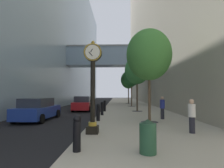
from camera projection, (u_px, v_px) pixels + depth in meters
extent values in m
plane|color=black|center=(107.00, 106.00, 29.30)|extent=(110.00, 110.00, 0.00)
cube|color=#ADA593|center=(128.00, 104.00, 32.20)|extent=(7.16, 80.00, 0.14)
cube|color=#849EB2|center=(47.00, 23.00, 33.36)|extent=(9.00, 80.00, 29.56)
cube|color=#758EA8|center=(109.00, 57.00, 31.14)|extent=(14.32, 3.20, 3.02)
cube|color=gray|center=(109.00, 48.00, 31.23)|extent=(14.32, 3.40, 0.24)
cube|color=black|center=(93.00, 130.00, 8.48)|extent=(0.55, 0.55, 0.35)
cylinder|color=gold|center=(93.00, 124.00, 8.49)|extent=(0.39, 0.38, 0.18)
cylinder|color=black|center=(93.00, 91.00, 8.57)|extent=(0.22, 0.22, 2.82)
cylinder|color=black|center=(93.00, 53.00, 8.66)|extent=(0.84, 0.28, 0.84)
torus|color=gold|center=(93.00, 52.00, 8.51)|extent=(0.82, 0.05, 0.82)
cylinder|color=silver|center=(93.00, 52.00, 8.51)|extent=(0.69, 0.01, 0.69)
cylinder|color=silver|center=(93.00, 53.00, 8.81)|extent=(0.69, 0.01, 0.69)
sphere|color=gold|center=(93.00, 42.00, 8.69)|extent=(0.16, 0.16, 0.16)
cube|color=black|center=(92.00, 50.00, 8.51)|extent=(0.11, 0.01, 0.16)
cube|color=black|center=(91.00, 54.00, 8.50)|extent=(0.19, 0.01, 0.22)
cylinder|color=black|center=(77.00, 136.00, 5.85)|extent=(0.25, 0.25, 0.96)
sphere|color=black|center=(77.00, 119.00, 5.87)|extent=(0.26, 0.26, 0.26)
cylinder|color=black|center=(98.00, 114.00, 12.39)|extent=(0.25, 0.25, 0.96)
sphere|color=black|center=(98.00, 105.00, 12.42)|extent=(0.26, 0.26, 0.26)
cylinder|color=black|center=(102.00, 109.00, 15.66)|extent=(0.25, 0.25, 0.96)
sphere|color=black|center=(102.00, 103.00, 15.69)|extent=(0.26, 0.26, 0.26)
cylinder|color=black|center=(105.00, 107.00, 18.93)|extent=(0.25, 0.25, 0.96)
sphere|color=black|center=(105.00, 101.00, 18.96)|extent=(0.26, 0.26, 0.26)
cylinder|color=#333335|center=(150.00, 122.00, 11.75)|extent=(1.10, 1.10, 0.02)
cylinder|color=brown|center=(149.00, 97.00, 11.84)|extent=(0.18, 0.18, 3.28)
ellipsoid|color=#428438|center=(149.00, 55.00, 11.98)|extent=(2.93, 2.93, 3.37)
cylinder|color=#333335|center=(137.00, 111.00, 18.98)|extent=(1.10, 1.10, 0.02)
cylinder|color=#4C3D2D|center=(137.00, 95.00, 19.07)|extent=(0.18, 0.18, 3.32)
ellipsoid|color=#387F3D|center=(137.00, 70.00, 19.20)|extent=(2.55, 2.55, 2.94)
cylinder|color=#333335|center=(132.00, 106.00, 26.21)|extent=(1.10, 1.10, 0.02)
cylinder|color=brown|center=(132.00, 95.00, 26.29)|extent=(0.18, 0.18, 3.22)
ellipsoid|color=#23602D|center=(131.00, 79.00, 26.42)|extent=(1.97, 1.97, 2.27)
cylinder|color=#333335|center=(128.00, 103.00, 33.44)|extent=(1.10, 1.10, 0.02)
cylinder|color=#4C3D2D|center=(128.00, 94.00, 33.53)|extent=(0.18, 0.18, 3.29)
ellipsoid|color=#2D7033|center=(128.00, 80.00, 33.66)|extent=(2.78, 2.78, 3.20)
cylinder|color=#234C33|center=(148.00, 138.00, 5.65)|extent=(0.52, 0.52, 0.92)
cone|color=#183523|center=(148.00, 122.00, 5.67)|extent=(0.53, 0.53, 0.16)
cylinder|color=#23232D|center=(192.00, 125.00, 8.55)|extent=(0.36, 0.36, 0.75)
cylinder|color=silver|center=(192.00, 110.00, 8.59)|extent=(0.46, 0.46, 0.60)
sphere|color=tan|center=(192.00, 102.00, 8.61)|extent=(0.23, 0.23, 0.23)
cylinder|color=#23232D|center=(162.00, 114.00, 13.22)|extent=(0.37, 0.37, 0.77)
cylinder|color=navy|center=(162.00, 104.00, 13.25)|extent=(0.48, 0.48, 0.62)
sphere|color=tan|center=(162.00, 98.00, 13.27)|extent=(0.24, 0.24, 0.24)
cube|color=#AD191E|center=(84.00, 105.00, 21.18)|extent=(1.90, 4.66, 0.81)
cube|color=#282D38|center=(83.00, 99.00, 20.98)|extent=(1.66, 2.61, 0.66)
cylinder|color=black|center=(78.00, 107.00, 22.76)|extent=(0.23, 0.64, 0.64)
cylinder|color=black|center=(93.00, 107.00, 22.72)|extent=(0.23, 0.64, 0.64)
cylinder|color=black|center=(72.00, 109.00, 19.61)|extent=(0.23, 0.64, 0.64)
cylinder|color=black|center=(90.00, 109.00, 19.57)|extent=(0.23, 0.64, 0.64)
cube|color=navy|center=(38.00, 112.00, 13.61)|extent=(1.93, 4.64, 0.79)
cube|color=#282D38|center=(37.00, 103.00, 13.42)|extent=(1.68, 2.61, 0.65)
cylinder|color=black|center=(35.00, 113.00, 15.20)|extent=(0.23, 0.64, 0.64)
cylinder|color=black|center=(58.00, 114.00, 15.13)|extent=(0.23, 0.64, 0.64)
cylinder|color=black|center=(13.00, 119.00, 12.06)|extent=(0.23, 0.64, 0.64)
cylinder|color=black|center=(42.00, 119.00, 11.99)|extent=(0.23, 0.64, 0.64)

